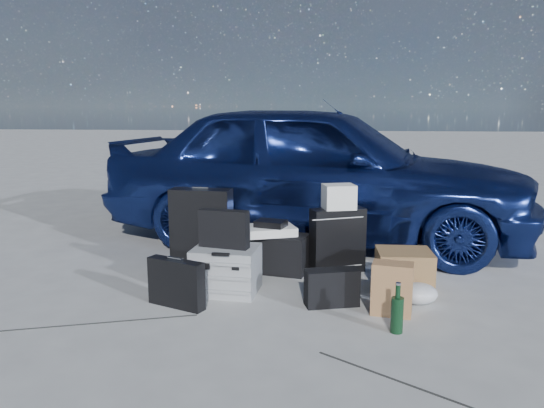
# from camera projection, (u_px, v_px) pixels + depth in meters

# --- Properties ---
(ground) EXTENTS (60.00, 60.00, 0.00)m
(ground) POSITION_uv_depth(u_px,v_px,m) (289.00, 307.00, 4.04)
(ground) COLOR beige
(ground) RESTS_ON ground
(car) EXTENTS (4.92, 2.73, 1.59)m
(car) POSITION_uv_depth(u_px,v_px,m) (317.00, 171.00, 5.94)
(car) COLOR navy
(car) RESTS_ON ground
(pelican_case) EXTENTS (0.55, 0.47, 0.38)m
(pelican_case) POSITION_uv_depth(u_px,v_px,m) (226.00, 270.00, 4.35)
(pelican_case) COLOR #A3A6A8
(pelican_case) RESTS_ON ground
(laptop_bag) EXTENTS (0.42, 0.19, 0.31)m
(laptop_bag) POSITION_uv_depth(u_px,v_px,m) (224.00, 229.00, 4.30)
(laptop_bag) COLOR black
(laptop_bag) RESTS_ON pelican_case
(briefcase) EXTENTS (0.48, 0.29, 0.37)m
(briefcase) POSITION_uv_depth(u_px,v_px,m) (176.00, 283.00, 4.02)
(briefcase) COLOR black
(briefcase) RESTS_ON ground
(suitcase_left) EXTENTS (0.59, 0.26, 0.75)m
(suitcase_left) POSITION_uv_depth(u_px,v_px,m) (202.00, 228.00, 5.03)
(suitcase_left) COLOR black
(suitcase_left) RESTS_ON ground
(suitcase_right) EXTENTS (0.52, 0.36, 0.59)m
(suitcase_right) POSITION_uv_depth(u_px,v_px,m) (337.00, 240.00, 4.87)
(suitcase_right) COLOR black
(suitcase_right) RESTS_ON ground
(white_carton) EXTENTS (0.32, 0.28, 0.22)m
(white_carton) POSITION_uv_depth(u_px,v_px,m) (339.00, 197.00, 4.79)
(white_carton) COLOR white
(white_carton) RESTS_ON suitcase_right
(duffel_bag) EXTENTS (0.75, 0.45, 0.35)m
(duffel_bag) POSITION_uv_depth(u_px,v_px,m) (269.00, 252.00, 4.91)
(duffel_bag) COLOR black
(duffel_bag) RESTS_ON ground
(flat_box_white) EXTENTS (0.53, 0.46, 0.08)m
(flat_box_white) POSITION_uv_depth(u_px,v_px,m) (270.00, 230.00, 4.85)
(flat_box_white) COLOR white
(flat_box_white) RESTS_ON duffel_bag
(flat_box_black) EXTENTS (0.31, 0.26, 0.06)m
(flat_box_black) POSITION_uv_depth(u_px,v_px,m) (271.00, 224.00, 4.82)
(flat_box_black) COLOR black
(flat_box_black) RESTS_ON flat_box_white
(kraft_bag) EXTENTS (0.32, 0.23, 0.39)m
(kraft_bag) POSITION_uv_depth(u_px,v_px,m) (392.00, 289.00, 3.88)
(kraft_bag) COLOR #B0724C
(kraft_bag) RESTS_ON ground
(cardboard_box) EXTENTS (0.45, 0.40, 0.33)m
(cardboard_box) POSITION_uv_depth(u_px,v_px,m) (404.00, 270.00, 4.41)
(cardboard_box) COLOR olive
(cardboard_box) RESTS_ON ground
(plastic_bag) EXTENTS (0.31, 0.27, 0.16)m
(plastic_bag) POSITION_uv_depth(u_px,v_px,m) (418.00, 293.00, 4.10)
(plastic_bag) COLOR #B8BBBE
(plastic_bag) RESTS_ON ground
(messenger_bag) EXTENTS (0.43, 0.26, 0.29)m
(messenger_bag) POSITION_uv_depth(u_px,v_px,m) (332.00, 288.00, 4.05)
(messenger_bag) COLOR black
(messenger_bag) RESTS_ON ground
(green_bottle) EXTENTS (0.09, 0.09, 0.34)m
(green_bottle) POSITION_uv_depth(u_px,v_px,m) (397.00, 309.00, 3.56)
(green_bottle) COLOR black
(green_bottle) RESTS_ON ground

